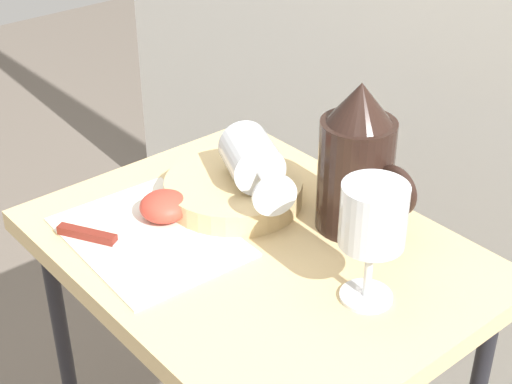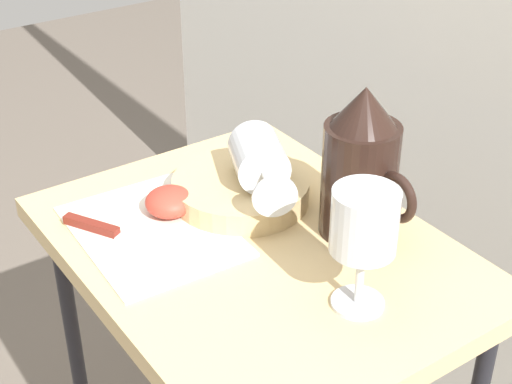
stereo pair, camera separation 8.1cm
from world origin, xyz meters
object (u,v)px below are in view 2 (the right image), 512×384
Objects in this scene: table at (256,286)px; knife at (117,234)px; wine_glass_upright at (364,228)px; wine_glass_tipped_near at (259,159)px; pitcher at (360,176)px; apple_half_left at (170,202)px; basket_tray at (241,190)px.

knife is (-0.11, -0.15, 0.08)m from table.
wine_glass_upright reaches higher than wine_glass_tipped_near.
pitcher is 3.05× the size of apple_half_left.
basket_tray is 0.11m from apple_half_left.
pitcher is 0.27m from apple_half_left.
basket_tray is 1.27× the size of wine_glass_upright.
wine_glass_tipped_near is (-0.13, -0.07, -0.01)m from pitcher.
pitcher is at bearing 59.08° from knife.
table is 4.14× the size of wine_glass_tipped_near.
basket_tray is 0.29m from wine_glass_upright.
apple_half_left reaches higher than knife.
pitcher is at bearing 47.13° from apple_half_left.
wine_glass_upright is 0.26m from wine_glass_tipped_near.
apple_half_left is at bearing 96.51° from knife.
table is at bearing -37.35° from wine_glass_tipped_near.
table is 3.49× the size of basket_tray.
basket_tray reaches higher than knife.
wine_glass_upright is 0.35m from knife.
wine_glass_upright is (0.12, -0.10, 0.02)m from pitcher.
wine_glass_tipped_near is at bearing -152.66° from pitcher.
knife reaches higher than table.
knife is at bearing -120.92° from pitcher.
wine_glass_tipped_near is (-0.25, 0.03, -0.04)m from wine_glass_upright.
apple_half_left is (-0.18, -0.19, -0.06)m from pitcher.
table is 0.25m from wine_glass_upright.
knife is (-0.29, -0.17, -0.10)m from wine_glass_upright.
apple_half_left is at bearing -132.87° from pitcher.
wine_glass_upright is 0.72× the size of knife.
wine_glass_tipped_near is 0.22m from knife.
wine_glass_upright is 0.32m from apple_half_left.
pitcher is 0.15m from wine_glass_tipped_near.
apple_half_left is 0.32× the size of knife.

